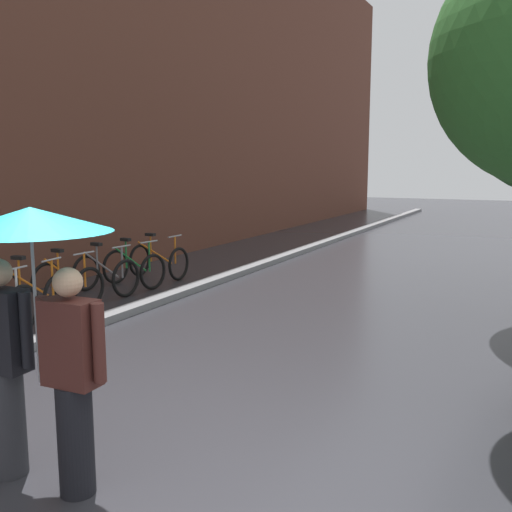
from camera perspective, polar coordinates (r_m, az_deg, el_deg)
name	(u,v)px	position (r m, az deg, el deg)	size (l,w,h in m)	color
ground_plane	(133,473)	(4.96, -11.95, -20.14)	(80.00, 80.00, 0.00)	#2D2D33
building_facade	(69,65)	(18.70, -17.87, 17.42)	(8.00, 36.00, 10.59)	brown
kerb_strip	(280,258)	(14.81, 2.39, -0.17)	(0.30, 36.00, 0.12)	slate
parked_bicycle_1	(31,292)	(10.00, -21.23, -3.34)	(1.17, 0.85, 0.96)	black
parked_bicycle_2	(67,283)	(10.58, -18.03, -2.53)	(1.11, 0.75, 0.96)	black
parked_bicycle_3	(105,274)	(11.22, -14.56, -1.74)	(1.13, 0.78, 0.96)	black
parked_bicycle_4	(134,268)	(11.78, -11.91, -1.15)	(1.16, 0.83, 0.96)	black
parked_bicycle_5	(159,261)	(12.55, -9.52, -0.47)	(1.09, 0.71, 0.96)	black
couple_under_umbrella	(34,301)	(4.52, -20.95, -4.11)	(1.26, 1.16, 2.10)	#2D2D33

